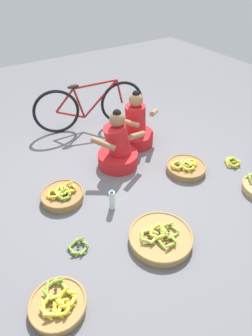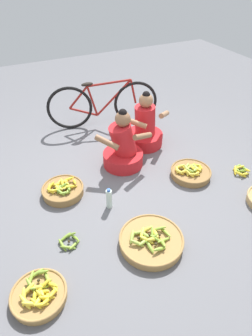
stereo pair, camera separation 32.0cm
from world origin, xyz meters
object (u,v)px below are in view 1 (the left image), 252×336
loose_bananas_near_vendor (232,162)px  water_bottle (112,200)px  vendor_woman_front (118,149)px  bicycle_leaning (90,106)px  loose_bananas_front_right (78,247)px  vendor_woman_behind (135,128)px  banana_basket_front_center (160,237)px  banana_basket_mid_right (62,195)px  banana_basket_back_right (186,167)px  banana_basket_mid_left (58,304)px

loose_bananas_near_vendor → water_bottle: size_ratio=0.91×
vendor_woman_front → bicycle_leaning: (0.16, 1.08, 0.10)m
loose_bananas_front_right → bicycle_leaning: bearing=59.5°
vendor_woman_behind → banana_basket_front_center: 1.79m
vendor_woman_front → banana_basket_mid_right: 0.92m
vendor_woman_behind → banana_basket_back_right: (0.18, -0.89, -0.20)m
bicycle_leaning → water_bottle: size_ratio=6.39×
banana_basket_mid_left → loose_bananas_near_vendor: size_ratio=1.98×
banana_basket_front_center → banana_basket_back_right: (0.96, 0.70, 0.00)m
vendor_woman_front → water_bottle: (-0.47, -0.64, -0.13)m
vendor_woman_behind → water_bottle: vendor_woman_behind is taller
banana_basket_back_right → banana_basket_mid_right: bearing=166.7°
vendor_woman_front → loose_bananas_front_right: size_ratio=3.64×
banana_basket_back_right → loose_bananas_near_vendor: 0.66m
bicycle_leaning → vendor_woman_front: bearing=-98.6°
banana_basket_back_right → water_bottle: 1.13m
banana_basket_front_center → banana_basket_back_right: size_ratio=1.25×
banana_basket_front_center → water_bottle: water_bottle is taller
banana_basket_front_center → banana_basket_mid_left: 1.10m
banana_basket_mid_left → banana_basket_back_right: bearing=20.8°
vendor_woman_front → vendor_woman_behind: bearing=32.6°
banana_basket_back_right → loose_bananas_near_vendor: (0.62, -0.22, -0.03)m
bicycle_leaning → loose_bananas_front_right: size_ratio=7.56×
loose_bananas_front_right → banana_basket_mid_left: bearing=-131.3°
vendor_woman_front → water_bottle: bearing=-126.1°
banana_basket_front_center → loose_bananas_front_right: (-0.71, 0.35, -0.03)m
banana_basket_back_right → banana_basket_mid_left: size_ratio=1.08×
banana_basket_mid_right → loose_bananas_front_right: banana_basket_mid_right is taller
bicycle_leaning → banana_basket_mid_right: bearing=-128.7°
banana_basket_mid_right → banana_basket_mid_left: 1.26m
vendor_woman_front → water_bottle: size_ratio=3.07×
bicycle_leaning → loose_bananas_front_right: bicycle_leaning is taller
bicycle_leaning → banana_basket_back_right: size_ratio=3.29×
bicycle_leaning → water_bottle: (-0.63, -1.72, -0.24)m
bicycle_leaning → banana_basket_front_center: bearing=-101.2°
vendor_woman_behind → banana_basket_front_center: vendor_woman_behind is taller
vendor_woman_behind → bicycle_leaning: (-0.32, 0.77, 0.10)m
bicycle_leaning → loose_bananas_near_vendor: bicycle_leaning is taller
vendor_woman_front → banana_basket_mid_left: bearing=-135.7°
banana_basket_mid_left → loose_bananas_front_right: banana_basket_mid_left is taller
banana_basket_back_right → loose_bananas_front_right: 1.71m
loose_bananas_near_vendor → banana_basket_mid_left: bearing=-168.2°
vendor_woman_behind → bicycle_leaning: size_ratio=0.49×
bicycle_leaning → banana_basket_mid_right: 1.68m
banana_basket_back_right → banana_basket_mid_left: (-2.06, -0.78, -0.00)m
vendor_woman_behind → loose_bananas_near_vendor: 1.39m
banana_basket_back_right → loose_bananas_front_right: bearing=-168.3°
banana_basket_back_right → banana_basket_mid_right: 1.58m
vendor_woman_behind → bicycle_leaning: 0.84m
banana_basket_front_center → banana_basket_mid_right: banana_basket_mid_right is taller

